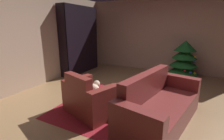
{
  "coord_description": "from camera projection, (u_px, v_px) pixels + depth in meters",
  "views": [
    {
      "loc": [
        1.13,
        -3.01,
        1.64
      ],
      "look_at": [
        -0.45,
        0.1,
        0.7
      ],
      "focal_mm": 26.44,
      "sensor_mm": 36.0,
      "label": 1
    }
  ],
  "objects": [
    {
      "name": "book_stack_on_table",
      "position": [
        129.0,
        86.0,
        3.31
      ],
      "size": [
        0.21,
        0.19,
        0.05
      ],
      "color": "#B82F2D",
      "rests_on": "coffee_table"
    },
    {
      "name": "coffee_table",
      "position": [
        130.0,
        90.0,
        3.31
      ],
      "size": [
        0.7,
        0.7,
        0.44
      ],
      "color": "black",
      "rests_on": "ground"
    },
    {
      "name": "ground_plane",
      "position": [
        128.0,
        105.0,
        3.51
      ],
      "size": [
        7.59,
        7.59,
        0.0
      ],
      "primitive_type": "plane",
      "color": "#9A744C"
    },
    {
      "name": "area_rug",
      "position": [
        118.0,
        108.0,
        3.4
      ],
      "size": [
        2.37,
        2.12,
        0.01
      ],
      "primitive_type": "cube",
      "color": "maroon",
      "rests_on": "ground"
    },
    {
      "name": "bookshelf_unit",
      "position": [
        82.0,
        40.0,
        5.9
      ],
      "size": [
        0.35,
        1.72,
        2.28
      ],
      "color": "black",
      "rests_on": "ground"
    },
    {
      "name": "decorated_tree",
      "position": [
        184.0,
        59.0,
        5.25
      ],
      "size": [
        0.94,
        0.94,
        1.2
      ],
      "color": "brown",
      "rests_on": "ground"
    },
    {
      "name": "armchair_red",
      "position": [
        89.0,
        99.0,
        3.14
      ],
      "size": [
        1.15,
        0.94,
        0.81
      ],
      "color": "maroon",
      "rests_on": "ground"
    },
    {
      "name": "wall_left",
      "position": [
        32.0,
        39.0,
        4.38
      ],
      "size": [
        0.06,
        6.44,
        2.58
      ],
      "primitive_type": "cube",
      "color": "tan",
      "rests_on": "ground"
    },
    {
      "name": "bottle_on_table",
      "position": [
        139.0,
        84.0,
        3.19
      ],
      "size": [
        0.08,
        0.08,
        0.26
      ],
      "color": "navy",
      "rests_on": "coffee_table"
    },
    {
      "name": "wall_back",
      "position": [
        162.0,
        36.0,
        5.93
      ],
      "size": [
        5.6,
        0.06,
        2.58
      ],
      "primitive_type": "cube",
      "color": "tan",
      "rests_on": "ground"
    },
    {
      "name": "couch_red",
      "position": [
        159.0,
        107.0,
        2.82
      ],
      "size": [
        1.15,
        2.03,
        0.86
      ],
      "color": "maroon",
      "rests_on": "ground"
    }
  ]
}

